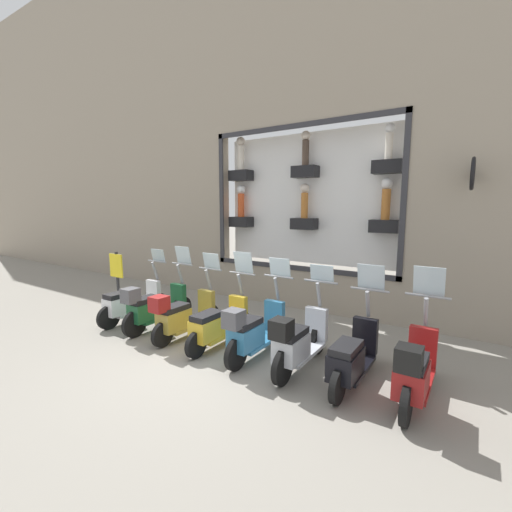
% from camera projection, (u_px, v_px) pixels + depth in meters
% --- Properties ---
extents(ground_plane, '(120.00, 120.00, 0.00)m').
position_uv_depth(ground_plane, '(207.00, 358.00, 5.78)').
color(ground_plane, gray).
extents(building_facade, '(1.21, 36.00, 10.58)m').
position_uv_depth(building_facade, '(305.00, 83.00, 7.99)').
color(building_facade, gray).
rests_on(building_facade, ground_plane).
extents(scooter_red_0, '(1.80, 0.61, 1.69)m').
position_uv_depth(scooter_red_0, '(415.00, 370.00, 4.36)').
color(scooter_red_0, black).
rests_on(scooter_red_0, ground_plane).
extents(scooter_black_1, '(1.79, 0.61, 1.64)m').
position_uv_depth(scooter_black_1, '(352.00, 357.00, 4.86)').
color(scooter_black_1, black).
rests_on(scooter_black_1, ground_plane).
extents(scooter_silver_2, '(1.81, 0.60, 1.55)m').
position_uv_depth(scooter_silver_2, '(298.00, 342.00, 5.25)').
color(scooter_silver_2, black).
rests_on(scooter_silver_2, ground_plane).
extents(scooter_teal_3, '(1.80, 0.60, 1.60)m').
position_uv_depth(scooter_teal_3, '(253.00, 331.00, 5.70)').
color(scooter_teal_3, black).
rests_on(scooter_teal_3, ground_plane).
extents(scooter_yellow_4, '(1.79, 0.61, 1.66)m').
position_uv_depth(scooter_yellow_4, '(217.00, 324.00, 6.20)').
color(scooter_yellow_4, black).
rests_on(scooter_yellow_4, ground_plane).
extents(scooter_olive_5, '(1.79, 0.60, 1.57)m').
position_uv_depth(scooter_olive_5, '(182.00, 315.00, 6.59)').
color(scooter_olive_5, black).
rests_on(scooter_olive_5, ground_plane).
extents(scooter_green_6, '(1.81, 0.61, 1.66)m').
position_uv_depth(scooter_green_6, '(154.00, 307.00, 7.04)').
color(scooter_green_6, black).
rests_on(scooter_green_6, ground_plane).
extents(scooter_white_7, '(1.80, 0.61, 1.54)m').
position_uv_depth(scooter_white_7, '(131.00, 303.00, 7.54)').
color(scooter_white_7, black).
rests_on(scooter_white_7, ground_plane).
extents(shop_sign_post, '(0.36, 0.45, 1.48)m').
position_uv_depth(shop_sign_post, '(117.00, 281.00, 8.10)').
color(shop_sign_post, '#232326').
rests_on(shop_sign_post, ground_plane).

